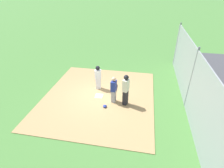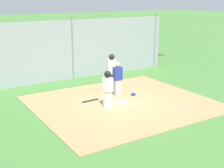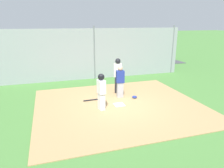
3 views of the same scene
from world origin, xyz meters
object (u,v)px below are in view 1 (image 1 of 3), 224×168
(runner, at_px, (98,76))
(umpire, at_px, (126,89))
(home_plate, at_px, (99,96))
(catcher_mask, at_px, (105,106))
(baseball_bat, at_px, (116,88))
(catcher, at_px, (114,89))

(runner, bearing_deg, umpire, 45.06)
(home_plate, height_order, runner, runner)
(home_plate, xyz_separation_m, runner, (0.87, 0.25, 0.86))
(catcher_mask, bearing_deg, home_plate, 30.41)
(home_plate, bearing_deg, runner, 15.87)
(baseball_bat, bearing_deg, umpire, -156.77)
(baseball_bat, relative_size, catcher_mask, 3.20)
(umpire, height_order, runner, umpire)
(home_plate, bearing_deg, catcher, -111.20)
(home_plate, distance_m, catcher_mask, 1.15)
(home_plate, height_order, baseball_bat, baseball_bat)
(home_plate, height_order, catcher_mask, catcher_mask)
(runner, height_order, baseball_bat, runner)
(catcher, height_order, umpire, umpire)
(home_plate, distance_m, catcher, 1.29)
(runner, bearing_deg, baseball_bat, 90.63)
(catcher, height_order, baseball_bat, catcher)
(catcher, height_order, runner, catcher)
(umpire, height_order, baseball_bat, umpire)
(catcher, xyz_separation_m, umpire, (-0.11, -0.67, 0.15))
(catcher, distance_m, umpire, 0.70)
(umpire, xyz_separation_m, catcher_mask, (-0.51, 1.05, -0.89))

